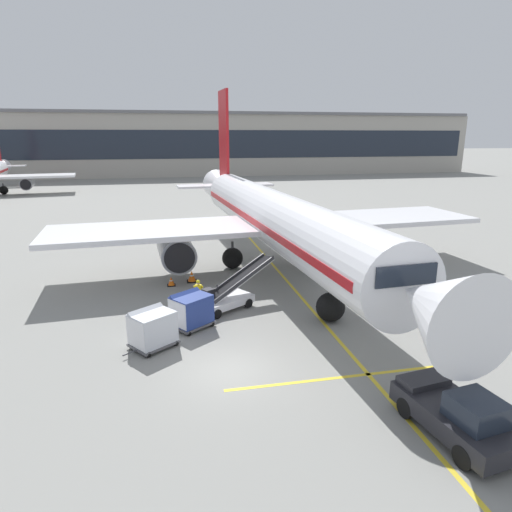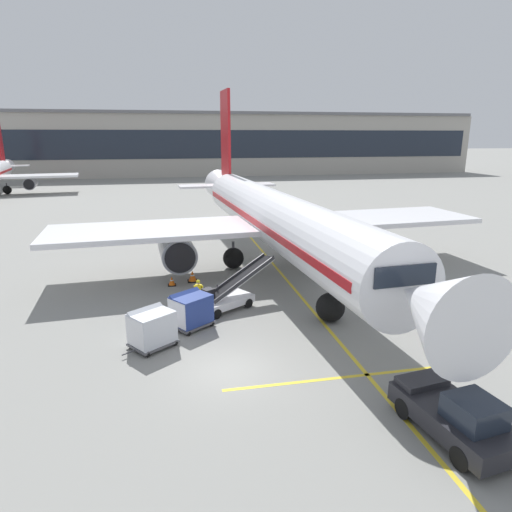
% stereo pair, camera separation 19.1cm
% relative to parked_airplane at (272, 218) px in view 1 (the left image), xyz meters
% --- Properties ---
extents(ground_plane, '(600.00, 600.00, 0.00)m').
position_rel_parked_airplane_xyz_m(ground_plane, '(-5.51, -14.59, -3.94)').
color(ground_plane, gray).
extents(parked_airplane, '(32.62, 42.50, 14.53)m').
position_rel_parked_airplane_xyz_m(parked_airplane, '(0.00, 0.00, 0.00)').
color(parked_airplane, white).
rests_on(parked_airplane, ground).
extents(belt_loader, '(5.27, 3.93, 2.70)m').
position_rel_parked_airplane_xyz_m(belt_loader, '(-4.48, -7.40, -3.12)').
color(belt_loader, silver).
rests_on(belt_loader, ground).
extents(baggage_cart_lead, '(2.68, 2.47, 1.91)m').
position_rel_parked_airplane_xyz_m(baggage_cart_lead, '(-6.81, -9.67, -2.94)').
color(baggage_cart_lead, '#515156').
rests_on(baggage_cart_lead, ground).
extents(baggage_cart_second, '(2.68, 2.47, 1.91)m').
position_rel_parked_airplane_xyz_m(baggage_cart_second, '(-8.78, -11.61, -2.94)').
color(baggage_cart_second, '#515156').
rests_on(baggage_cart_second, ground).
extents(pushback_tug, '(2.72, 4.66, 1.83)m').
position_rel_parked_airplane_xyz_m(pushback_tug, '(1.45, -20.47, -3.12)').
color(pushback_tug, '#232328').
rests_on(pushback_tug, ground).
extents(ground_crew_by_loader, '(0.55, 0.35, 1.74)m').
position_rel_parked_airplane_xyz_m(ground_crew_by_loader, '(-6.19, -6.97, -2.95)').
color(ground_crew_by_loader, '#333847').
rests_on(ground_crew_by_loader, ground).
extents(ground_crew_by_carts, '(0.56, 0.30, 1.74)m').
position_rel_parked_airplane_xyz_m(ground_crew_by_carts, '(-6.41, -8.48, -2.95)').
color(ground_crew_by_carts, black).
rests_on(ground_crew_by_carts, ground).
extents(ground_crew_marshaller, '(0.45, 0.43, 1.74)m').
position_rel_parked_airplane_xyz_m(ground_crew_marshaller, '(-6.09, -9.10, -2.95)').
color(ground_crew_marshaller, '#514C42').
rests_on(ground_crew_marshaller, ground).
extents(safety_cone_engine_keepout, '(0.56, 0.56, 0.64)m').
position_rel_parked_airplane_xyz_m(safety_cone_engine_keepout, '(-7.70, -2.55, -3.63)').
color(safety_cone_engine_keepout, black).
rests_on(safety_cone_engine_keepout, ground).
extents(safety_cone_wingtip, '(0.70, 0.70, 0.79)m').
position_rel_parked_airplane_xyz_m(safety_cone_wingtip, '(-6.26, -1.95, -3.56)').
color(safety_cone_wingtip, black).
rests_on(safety_cone_wingtip, ground).
extents(apron_guidance_line_lead_in, '(0.20, 110.00, 0.01)m').
position_rel_parked_airplane_xyz_m(apron_guidance_line_lead_in, '(0.32, -0.73, -3.94)').
color(apron_guidance_line_lead_in, yellow).
rests_on(apron_guidance_line_lead_in, ground).
extents(apron_guidance_line_stop_bar, '(12.00, 0.20, 0.01)m').
position_rel_parked_airplane_xyz_m(apron_guidance_line_stop_bar, '(0.05, -16.13, -3.94)').
color(apron_guidance_line_stop_bar, yellow).
rests_on(apron_guidance_line_stop_bar, ground).
extents(terminal_building, '(130.04, 19.44, 15.60)m').
position_rel_parked_airplane_xyz_m(terminal_building, '(8.98, 88.75, 3.80)').
color(terminal_building, '#A8A399').
rests_on(terminal_building, ground).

